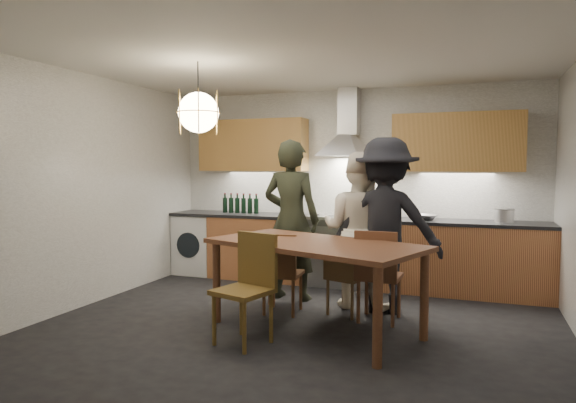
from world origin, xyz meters
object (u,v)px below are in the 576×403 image
(person_left, at_px, (291,220))
(person_mid, at_px, (358,230))
(mixing_bowl, at_px, (426,217))
(stock_pot, at_px, (504,216))
(chair_front, at_px, (249,280))
(chair_back_left, at_px, (280,268))
(dining_table, at_px, (315,252))
(person_right, at_px, (385,225))
(wine_bottles, at_px, (240,203))

(person_left, height_order, person_mid, person_left)
(mixing_bowl, distance_m, stock_pot, 0.90)
(chair_front, relative_size, stock_pot, 4.42)
(chair_back_left, height_order, person_mid, person_mid)
(person_left, height_order, stock_pot, person_left)
(person_left, bearing_deg, person_mid, 177.71)
(dining_table, distance_m, chair_back_left, 0.68)
(dining_table, height_order, chair_back_left, chair_back_left)
(person_right, bearing_deg, person_left, -11.61)
(person_mid, height_order, stock_pot, person_mid)
(chair_front, bearing_deg, mixing_bowl, 78.83)
(chair_back_left, xyz_separation_m, mixing_bowl, (1.34, 1.56, 0.44))
(chair_back_left, distance_m, mixing_bowl, 2.10)
(chair_front, xyz_separation_m, person_mid, (0.67, 1.45, 0.31))
(chair_back_left, xyz_separation_m, person_right, (1.01, 0.52, 0.44))
(chair_front, relative_size, mixing_bowl, 3.40)
(dining_table, xyz_separation_m, stock_pot, (1.75, 1.99, 0.22))
(dining_table, relative_size, mixing_bowl, 7.87)
(dining_table, bearing_deg, mixing_bowl, 86.35)
(person_mid, distance_m, stock_pot, 1.85)
(dining_table, bearing_deg, chair_front, -113.71)
(person_left, distance_m, wine_bottles, 1.47)
(person_left, relative_size, stock_pot, 8.55)
(chair_back_left, bearing_deg, chair_front, 88.20)
(person_right, height_order, wine_bottles, person_right)
(person_mid, bearing_deg, chair_back_left, 48.10)
(chair_back_left, xyz_separation_m, stock_pot, (2.24, 1.60, 0.48))
(chair_back_left, bearing_deg, person_right, -156.83)
(chair_front, distance_m, person_right, 1.74)
(chair_front, relative_size, person_left, 0.52)
(person_left, relative_size, mixing_bowl, 6.58)
(person_left, xyz_separation_m, mixing_bowl, (1.46, 0.90, -0.00))
(person_left, bearing_deg, mixing_bowl, -145.32)
(stock_pot, bearing_deg, person_right, -138.75)
(wine_bottles, bearing_deg, stock_pot, -0.25)
(person_right, bearing_deg, chair_back_left, 22.80)
(chair_back_left, relative_size, chair_front, 0.89)
(chair_back_left, distance_m, stock_pot, 2.80)
(chair_front, xyz_separation_m, stock_pot, (2.21, 2.47, 0.42))
(person_mid, height_order, person_right, person_right)
(stock_pot, relative_size, wine_bottles, 0.39)
(chair_front, distance_m, stock_pot, 3.34)
(mixing_bowl, relative_size, wine_bottles, 0.51)
(dining_table, height_order, person_mid, person_mid)
(chair_back_left, bearing_deg, dining_table, 138.13)
(chair_back_left, bearing_deg, wine_bottles, -56.87)
(chair_back_left, distance_m, wine_bottles, 2.10)
(wine_bottles, bearing_deg, person_left, -40.77)
(dining_table, relative_size, chair_back_left, 2.58)
(dining_table, height_order, person_left, person_left)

